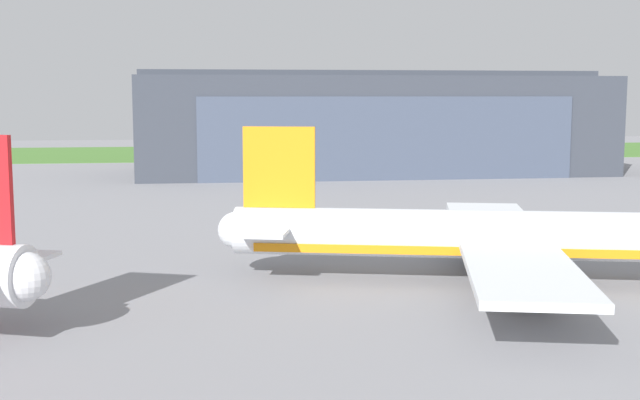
% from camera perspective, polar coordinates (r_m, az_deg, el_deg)
% --- Properties ---
extents(ground_plane, '(440.00, 440.00, 0.00)m').
position_cam_1_polar(ground_plane, '(69.32, 15.21, -5.39)').
color(ground_plane, gray).
extents(grass_field_strip, '(440.00, 56.00, 0.08)m').
position_cam_1_polar(grass_field_strip, '(216.58, -0.84, 3.29)').
color(grass_field_strip, '#4B7E33').
rests_on(grass_field_strip, ground_plane).
extents(maintenance_hangar, '(86.75, 30.02, 19.30)m').
position_cam_1_polar(maintenance_hangar, '(159.61, 3.59, 5.17)').
color(maintenance_hangar, '#383D47').
rests_on(maintenance_hangar, ground_plane).
extents(airliner_near_right, '(46.77, 42.67, 12.26)m').
position_cam_1_polar(airliner_near_right, '(67.70, 13.05, -2.46)').
color(airliner_near_right, silver).
rests_on(airliner_near_right, ground_plane).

